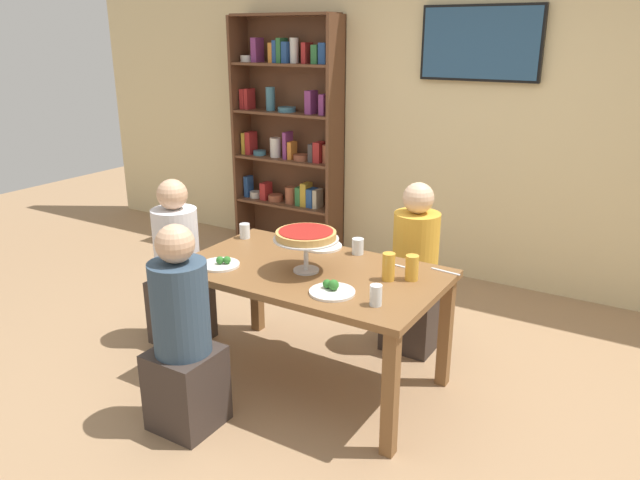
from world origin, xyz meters
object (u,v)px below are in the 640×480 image
object	(u,v)px
water_glass_clear_near	(376,295)
water_glass_clear_far	(245,231)
salad_plate_near_diner	(322,245)
diner_head_west	(179,274)
deep_dish_pizza_stand	(306,237)
diner_far_right	(414,279)
salad_plate_spare	(221,264)
beer_glass_amber_short	(389,267)
diner_near_left	(183,344)
beer_glass_amber_tall	(412,268)
dining_table	(311,284)
cutlery_fork_near	(400,266)
salad_plate_far_diner	(332,290)
television	(480,43)
water_glass_clear_spare	(358,246)
cutlery_knife_near	(445,271)
bookshelf	(289,134)

from	to	relation	value
water_glass_clear_near	water_glass_clear_far	xyz separation A→B (m)	(-1.22, 0.50, -0.01)
salad_plate_near_diner	water_glass_clear_far	bearing A→B (deg)	-168.69
diner_head_west	deep_dish_pizza_stand	bearing A→B (deg)	-1.47
diner_far_right	salad_plate_spare	xyz separation A→B (m)	(-0.83, -0.96, 0.26)
deep_dish_pizza_stand	salad_plate_near_diner	xyz separation A→B (m)	(-0.14, 0.40, -0.19)
beer_glass_amber_short	water_glass_clear_far	bearing A→B (deg)	171.52
diner_near_left	water_glass_clear_far	bearing A→B (deg)	19.10
diner_far_right	beer_glass_amber_tall	distance (m)	0.69
dining_table	deep_dish_pizza_stand	xyz separation A→B (m)	(-0.01, -0.04, 0.30)
salad_plate_near_diner	diner_far_right	bearing A→B (deg)	36.98
diner_near_left	cutlery_fork_near	bearing A→B (deg)	-36.57
salad_plate_far_diner	cutlery_fork_near	xyz separation A→B (m)	(0.15, 0.54, -0.01)
television	diner_near_left	distance (m)	3.25
beer_glass_amber_short	water_glass_clear_spare	size ratio (longest dim) A/B	1.59
beer_glass_amber_tall	salad_plate_near_diner	bearing A→B (deg)	163.80
water_glass_clear_far	cutlery_fork_near	distance (m)	1.11
diner_far_right	beer_glass_amber_tall	world-z (taller)	diner_far_right
water_glass_clear_near	beer_glass_amber_tall	bearing A→B (deg)	86.99
diner_far_right	diner_head_west	distance (m)	1.59
salad_plate_spare	cutlery_knife_near	bearing A→B (deg)	27.09
salad_plate_far_diner	salad_plate_spare	bearing A→B (deg)	-179.90
deep_dish_pizza_stand	salad_plate_spare	distance (m)	0.55
cutlery_knife_near	water_glass_clear_far	bearing A→B (deg)	11.02
salad_plate_near_diner	salad_plate_spare	world-z (taller)	salad_plate_near_diner
water_glass_clear_far	water_glass_clear_near	bearing A→B (deg)	-22.35
bookshelf	beer_glass_amber_short	size ratio (longest dim) A/B	14.04
salad_plate_far_diner	water_glass_clear_spare	bearing A→B (deg)	105.27
salad_plate_far_diner	cutlery_fork_near	size ratio (longest dim) A/B	1.36
bookshelf	water_glass_clear_near	world-z (taller)	bookshelf
water_glass_clear_spare	cutlery_fork_near	world-z (taller)	water_glass_clear_spare
cutlery_fork_near	cutlery_knife_near	bearing A→B (deg)	-160.22
diner_head_west	diner_near_left	bearing A→B (deg)	-44.96
diner_far_right	diner_near_left	bearing A→B (deg)	-25.38
salad_plate_far_diner	water_glass_clear_far	world-z (taller)	water_glass_clear_far
salad_plate_near_diner	salad_plate_far_diner	size ratio (longest dim) A/B	1.05
diner_head_west	water_glass_clear_far	bearing A→B (deg)	35.52
salad_plate_far_diner	water_glass_clear_near	size ratio (longest dim) A/B	2.24
television	water_glass_clear_spare	xyz separation A→B (m)	(-0.13, -1.74, -1.18)
salad_plate_near_diner	salad_plate_far_diner	distance (m)	0.72
bookshelf	water_glass_clear_far	size ratio (longest dim) A/B	22.35
deep_dish_pizza_stand	salad_plate_spare	size ratio (longest dim) A/B	1.62
water_glass_clear_far	salad_plate_near_diner	bearing A→B (deg)	11.31
dining_table	television	world-z (taller)	television
water_glass_clear_spare	television	bearing A→B (deg)	85.66
water_glass_clear_spare	beer_glass_amber_tall	bearing A→B (deg)	-25.56
water_glass_clear_near	television	bearing A→B (deg)	97.22
bookshelf	diner_near_left	size ratio (longest dim) A/B	1.92
water_glass_clear_spare	diner_far_right	bearing A→B (deg)	56.66
dining_table	salad_plate_near_diner	world-z (taller)	salad_plate_near_diner
television	cutlery_knife_near	xyz separation A→B (m)	(0.44, -1.74, -1.22)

